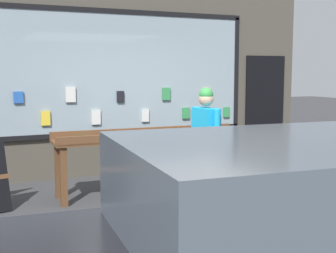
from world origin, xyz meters
TOP-DOWN VIEW (x-y plane):
  - ground_plane at (0.00, 0.00)m, footprint 40.00×40.00m
  - shopfront_facade at (0.04, 2.39)m, footprint 7.44×0.29m
  - display_table_main at (-0.00, 0.85)m, footprint 2.90×0.74m
  - person_browsing at (0.56, 0.23)m, footprint 0.25×0.64m
  - small_dog at (0.90, 0.06)m, footprint 0.22×0.61m
  - parked_car at (-0.58, -3.27)m, footprint 4.48×2.19m

SIDE VIEW (x-z plane):
  - ground_plane at x=0.00m, z-range 0.00..0.00m
  - small_dog at x=0.90m, z-range 0.08..0.50m
  - parked_car at x=-0.58m, z-range 0.04..1.45m
  - display_table_main at x=0.00m, z-range 0.30..1.24m
  - person_browsing at x=0.56m, z-range 0.12..1.70m
  - shopfront_facade at x=0.04m, z-range -0.01..3.62m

